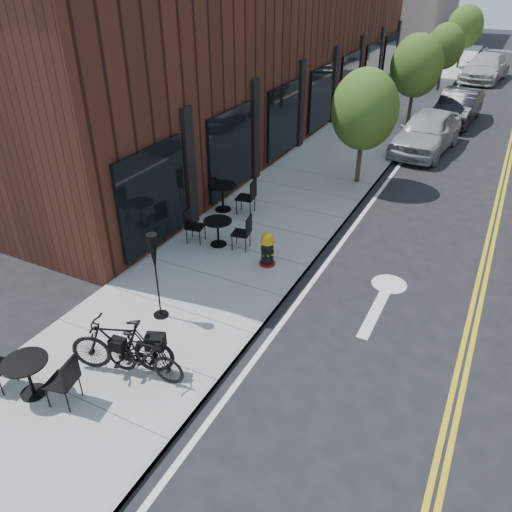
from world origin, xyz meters
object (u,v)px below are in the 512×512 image
Objects in this scene: bistro_set_c at (223,194)px; parked_car_c at (485,67)px; fire_hydrant at (267,249)px; bicycle_left at (122,345)px; bistro_set_a at (28,373)px; parked_car_a at (427,131)px; parked_car_b at (458,107)px; bicycle_right at (144,356)px; bistro_set_b at (218,229)px; patio_umbrella at (154,259)px.

parked_car_c reaches higher than bistro_set_c.
fire_hydrant is 4.69m from bicycle_left.
fire_hydrant is at bearing 61.65° from bistro_set_a.
fire_hydrant is at bearing -49.86° from bistro_set_c.
bicycle_left is 7.16m from bistro_set_c.
bistro_set_a is at bearing -93.18° from bistro_set_c.
parked_car_a is 4.99m from parked_car_b.
parked_car_c is (3.17, 31.79, 0.10)m from bicycle_left.
bistro_set_a is at bearing 123.38° from bicycle_right.
bicycle_left is 1.09× the size of bistro_set_b.
bicycle_right is 0.29× the size of parked_car_c.
bicycle_right is 0.35× the size of parked_car_b.
bicycle_left is at bearing -87.81° from fire_hydrant.
patio_umbrella is (0.66, 2.90, 0.94)m from bistro_set_a.
parked_car_a is (2.91, 14.09, -0.74)m from patio_umbrella.
bicycle_right is 0.79× the size of bistro_set_c.
parked_car_c is at bearing 152.63° from bicycle_left.
bistro_set_a is at bearing -62.77° from bicycle_left.
parked_car_c is at bearing 93.37° from parked_car_a.
patio_umbrella is 19.38m from parked_car_b.
parked_car_b reaches higher than bistro_set_a.
bicycle_right is 7.27m from bistro_set_c.
bicycle_right is at bearing -82.17° from fire_hydrant.
bistro_set_b is at bearing -71.95° from bistro_set_c.
parked_car_c is (4.07, 26.84, 0.21)m from bistro_set_b.
parked_car_a is (2.50, 15.76, 0.11)m from bicycle_left.
bistro_set_b is at bearing 9.44° from bicycle_right.
bicycle_left is 20.94m from parked_car_b.
fire_hydrant is 0.51× the size of bistro_set_b.
bicycle_right is 0.90× the size of bistro_set_b.
bicycle_left is 0.41× the size of parked_car_a.
bistro_set_a reaches higher than bistro_set_b.
parked_car_c reaches higher than bistro_set_b.
parked_car_a is at bearing 149.31° from bicycle_left.
parked_car_c reaches higher than parked_car_b.
parked_car_c reaches higher than fire_hydrant.
parked_car_c is at bearing 92.96° from parked_car_b.
bistro_set_c is 1.02× the size of patio_umbrella.
bistro_set_b is at bearing -179.85° from fire_hydrant.
patio_umbrella is at bearing -91.69° from bistro_set_b.
parked_car_a reaches higher than bicycle_right.
parked_car_c reaches higher than bicycle_left.
parked_car_b is (3.43, 19.05, -0.80)m from patio_umbrella.
parked_car_a is (4.40, 8.85, 0.15)m from bistro_set_c.
bicycle_left is at bearing -88.73° from parked_car_c.
parked_car_a is at bearing -92.25° from parked_car_b.
bicycle_left is 15.96m from parked_car_a.
bistro_set_a is at bearing -96.82° from parked_car_b.
parked_car_b is at bearing 79.81° from patio_umbrella.
bistro_set_a is 0.93× the size of patio_umbrella.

